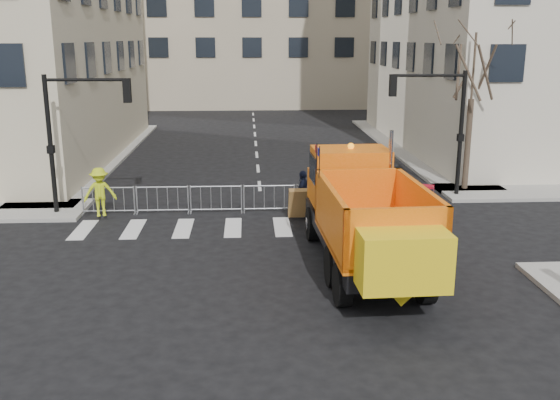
{
  "coord_description": "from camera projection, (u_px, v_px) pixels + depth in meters",
  "views": [
    {
      "loc": [
        -0.53,
        -16.29,
        6.73
      ],
      "look_at": [
        0.46,
        2.5,
        1.8
      ],
      "focal_mm": 40.0,
      "sensor_mm": 36.0,
      "label": 1
    }
  ],
  "objects": [
    {
      "name": "cop_a",
      "position": [
        348.0,
        199.0,
        23.09
      ],
      "size": [
        0.79,
        0.79,
        1.86
      ],
      "primitive_type": "imported",
      "rotation": [
        0.0,
        0.0,
        3.92
      ],
      "color": "black",
      "rests_on": "ground"
    },
    {
      "name": "traffic_light_left",
      "position": [
        51.0,
        147.0,
        23.63
      ],
      "size": [
        0.18,
        0.18,
        5.4
      ],
      "primitive_type": "cylinder",
      "color": "black",
      "rests_on": "ground"
    },
    {
      "name": "ground",
      "position": [
        268.0,
        285.0,
        17.47
      ],
      "size": [
        120.0,
        120.0,
        0.0
      ],
      "primitive_type": "plane",
      "color": "black",
      "rests_on": "ground"
    },
    {
      "name": "sidewalk_back",
      "position": [
        261.0,
        204.0,
        25.66
      ],
      "size": [
        64.0,
        5.0,
        0.15
      ],
      "primitive_type": "cube",
      "color": "gray",
      "rests_on": "ground"
    },
    {
      "name": "traffic_light_right",
      "position": [
        461.0,
        135.0,
        26.4
      ],
      "size": [
        0.18,
        0.18,
        5.4
      ],
      "primitive_type": "cylinder",
      "color": "black",
      "rests_on": "ground"
    },
    {
      "name": "cop_c",
      "position": [
        303.0,
        193.0,
        24.09
      ],
      "size": [
        0.73,
        1.13,
        1.78
      ],
      "primitive_type": "imported",
      "rotation": [
        0.0,
        0.0,
        4.4
      ],
      "color": "black",
      "rests_on": "ground"
    },
    {
      "name": "plow_truck",
      "position": [
        365.0,
        213.0,
        18.17
      ],
      "size": [
        3.35,
        10.29,
        3.96
      ],
      "rotation": [
        0.0,
        0.0,
        1.61
      ],
      "color": "black",
      "rests_on": "ground"
    },
    {
      "name": "cop_b",
      "position": [
        332.0,
        190.0,
        24.12
      ],
      "size": [
        1.1,
        0.95,
        1.97
      ],
      "primitive_type": "imported",
      "rotation": [
        0.0,
        0.0,
        3.38
      ],
      "color": "black",
      "rests_on": "ground"
    },
    {
      "name": "newspaper_box",
      "position": [
        427.0,
        199.0,
        23.89
      ],
      "size": [
        0.57,
        0.55,
        1.1
      ],
      "primitive_type": "cube",
      "rotation": [
        0.0,
        0.0,
        -0.43
      ],
      "color": "#AA0D1F",
      "rests_on": "sidewalk_back"
    },
    {
      "name": "crowd_barriers",
      "position": [
        243.0,
        198.0,
        24.64
      ],
      "size": [
        12.6,
        0.6,
        1.1
      ],
      "primitive_type": null,
      "color": "#9EA0A5",
      "rests_on": "ground"
    },
    {
      "name": "street_tree",
      "position": [
        471.0,
        108.0,
        27.13
      ],
      "size": [
        3.0,
        3.0,
        7.5
      ],
      "primitive_type": null,
      "color": "#382B21",
      "rests_on": "ground"
    },
    {
      "name": "worker",
      "position": [
        100.0,
        192.0,
        23.46
      ],
      "size": [
        1.35,
        1.01,
        1.86
      ],
      "primitive_type": "imported",
      "rotation": [
        0.0,
        0.0,
        0.29
      ],
      "color": "#B9CD18",
      "rests_on": "sidewalk_back"
    }
  ]
}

